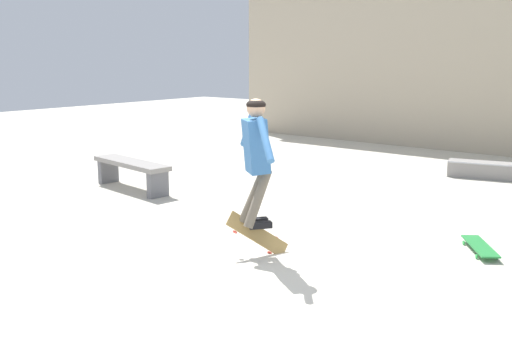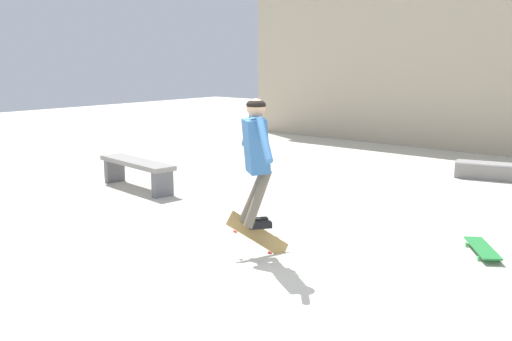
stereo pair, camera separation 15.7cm
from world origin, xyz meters
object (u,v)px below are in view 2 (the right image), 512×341
at_px(skate_ledge, 507,172).
at_px(skateboard_resting, 482,248).
at_px(skater, 256,151).
at_px(skateboard_flipping, 257,235).
at_px(park_bench, 137,168).

xyz_separation_m(skate_ledge, skateboard_resting, (1.05, -4.46, -0.09)).
height_order(skate_ledge, skater, skater).
xyz_separation_m(skate_ledge, skater, (-0.95, -6.24, 1.08)).
xyz_separation_m(skate_ledge, skateboard_flipping, (-0.99, -6.16, 0.08)).
bearing_deg(skater, skateboard_resting, -11.22).
xyz_separation_m(skateboard_flipping, skateboard_resting, (2.04, 1.70, -0.16)).
distance_m(skateboard_flipping, skateboard_resting, 2.66).
bearing_deg(skateboard_flipping, skate_ledge, 33.19).
distance_m(skate_ledge, skateboard_resting, 4.58).
relative_size(skate_ledge, skateboard_flipping, 3.01).
xyz_separation_m(park_bench, skateboard_flipping, (3.80, -1.26, -0.14)).
distance_m(skate_ledge, skater, 6.40).
bearing_deg(skater, skate_ledge, 28.51).
height_order(skater, skateboard_resting, skater).
xyz_separation_m(park_bench, skate_ledge, (4.80, 4.90, -0.22)).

